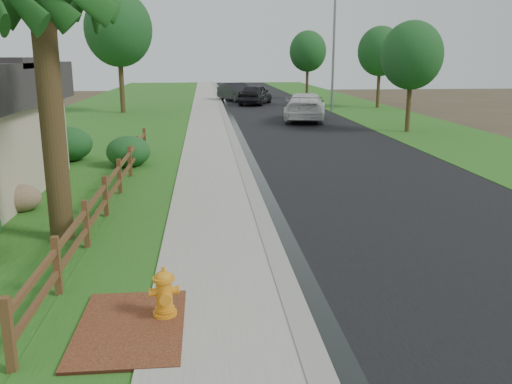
{
  "coord_description": "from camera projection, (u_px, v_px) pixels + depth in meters",
  "views": [
    {
      "loc": [
        -1.01,
        -8.61,
        4.07
      ],
      "look_at": [
        0.12,
        3.33,
        1.06
      ],
      "focal_mm": 38.0,
      "sensor_mm": 36.0,
      "label": 1
    }
  ],
  "objects": [
    {
      "name": "ground",
      "position": [
        267.0,
        298.0,
        9.4
      ],
      "size": [
        120.0,
        120.0,
        0.0
      ],
      "primitive_type": "plane",
      "color": "#3C3320"
    },
    {
      "name": "curb",
      "position": [
        222.0,
        108.0,
        43.22
      ],
      "size": [
        0.4,
        90.0,
        0.12
      ],
      "primitive_type": "cube",
      "color": "gray",
      "rests_on": "ground"
    },
    {
      "name": "verge_far",
      "position": [
        358.0,
        108.0,
        44.24
      ],
      "size": [
        6.0,
        90.0,
        0.04
      ],
      "primitive_type": "cube",
      "color": "#1C5819",
      "rests_on": "ground"
    },
    {
      "name": "dark_car_far",
      "position": [
        236.0,
        92.0,
        50.46
      ],
      "size": [
        3.6,
        5.41,
        1.69
      ],
      "primitive_type": "imported",
      "rotation": [
        0.0,
        0.0,
        0.39
      ],
      "color": "black",
      "rests_on": "road"
    },
    {
      "name": "tree_mid_right",
      "position": [
        380.0,
        51.0,
        42.91
      ],
      "size": [
        3.55,
        3.55,
        6.44
      ],
      "color": "#372716",
      "rests_on": "ground"
    },
    {
      "name": "ranch_fence",
      "position": [
        113.0,
        184.0,
        15.1
      ],
      "size": [
        0.12,
        16.92,
        1.1
      ],
      "color": "#4F2B1A",
      "rests_on": "ground"
    },
    {
      "name": "tree_near_right",
      "position": [
        412.0,
        56.0,
        28.92
      ],
      "size": [
        3.31,
        3.31,
        5.95
      ],
      "color": "#372716",
      "rests_on": "ground"
    },
    {
      "name": "fire_hydrant",
      "position": [
        164.0,
        294.0,
        8.46
      ],
      "size": [
        0.53,
        0.43,
        0.81
      ],
      "color": "orange",
      "rests_on": "sidewalk"
    },
    {
      "name": "boulder",
      "position": [
        20.0,
        198.0,
        14.5
      ],
      "size": [
        1.39,
        1.25,
        0.76
      ],
      "primitive_type": "ellipsoid",
      "rotation": [
        0.0,
        0.0,
        0.42
      ],
      "color": "brown",
      "rests_on": "ground"
    },
    {
      "name": "wet_gutter",
      "position": [
        226.0,
        109.0,
        43.26
      ],
      "size": [
        0.5,
        90.0,
        0.0
      ],
      "primitive_type": "cube",
      "color": "black",
      "rests_on": "road"
    },
    {
      "name": "sidewalk",
      "position": [
        206.0,
        108.0,
        43.1
      ],
      "size": [
        2.2,
        90.0,
        0.1
      ],
      "primitive_type": "cube",
      "color": "gray",
      "rests_on": "ground"
    },
    {
      "name": "shrub_c",
      "position": [
        128.0,
        152.0,
        20.39
      ],
      "size": [
        2.07,
        2.07,
        1.18
      ],
      "primitive_type": "ellipsoid",
      "rotation": [
        0.0,
        0.0,
        0.32
      ],
      "color": "#17401A",
      "rests_on": "ground"
    },
    {
      "name": "lawn_near",
      "position": [
        115.0,
        110.0,
        42.46
      ],
      "size": [
        9.0,
        90.0,
        0.04
      ],
      "primitive_type": "cube",
      "color": "#1C5819",
      "rests_on": "ground"
    },
    {
      "name": "brick_patch",
      "position": [
        131.0,
        329.0,
        8.22
      ],
      "size": [
        1.6,
        2.4,
        0.11
      ],
      "primitive_type": "cube",
      "color": "maroon",
      "rests_on": "ground"
    },
    {
      "name": "tree_mid_left",
      "position": [
        118.0,
        30.0,
        38.67
      ],
      "size": [
        4.82,
        4.82,
        8.61
      ],
      "color": "#372716",
      "rests_on": "ground"
    },
    {
      "name": "shrub_d",
      "position": [
        66.0,
        144.0,
        21.44
      ],
      "size": [
        2.6,
        2.6,
        1.39
      ],
      "primitive_type": "ellipsoid",
      "rotation": [
        0.0,
        0.0,
        -0.34
      ],
      "color": "#17401A",
      "rests_on": "ground"
    },
    {
      "name": "grass_strip",
      "position": [
        182.0,
        109.0,
        42.93
      ],
      "size": [
        1.6,
        90.0,
        0.06
      ],
      "primitive_type": "cube",
      "color": "#1C5819",
      "rests_on": "ground"
    },
    {
      "name": "tree_far_right",
      "position": [
        308.0,
        51.0,
        51.86
      ],
      "size": [
        3.53,
        3.53,
        6.5
      ],
      "color": "#372716",
      "rests_on": "ground"
    },
    {
      "name": "white_suv",
      "position": [
        305.0,
        107.0,
        35.0
      ],
      "size": [
        3.81,
        6.61,
        1.8
      ],
      "primitive_type": "imported",
      "rotation": [
        0.0,
        0.0,
        2.92
      ],
      "color": "silver",
      "rests_on": "road"
    },
    {
      "name": "road",
      "position": [
        274.0,
        108.0,
        43.62
      ],
      "size": [
        8.0,
        90.0,
        0.02
      ],
      "primitive_type": "cube",
      "color": "black",
      "rests_on": "ground"
    },
    {
      "name": "streetlight",
      "position": [
        332.0,
        44.0,
        40.27
      ],
      "size": [
        2.04,
        0.29,
        8.83
      ],
      "color": "slate",
      "rests_on": "ground"
    },
    {
      "name": "dark_car_mid",
      "position": [
        255.0,
        94.0,
        46.8
      ],
      "size": [
        3.72,
        5.58,
        1.76
      ],
      "primitive_type": "imported",
      "rotation": [
        0.0,
        0.0,
        2.8
      ],
      "color": "black",
      "rests_on": "road"
    }
  ]
}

